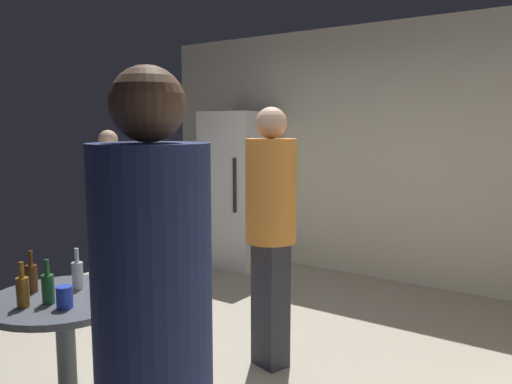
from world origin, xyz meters
TOP-DOWN VIEW (x-y plane):
  - ground_plane at (0.00, 0.00)m, footprint 5.20×5.20m
  - wall_back at (0.00, 2.63)m, footprint 5.32×0.06m
  - refrigerator at (-1.42, 2.20)m, footprint 0.70×0.68m
  - foreground_table at (-0.19, -1.00)m, footprint 0.80×0.80m
  - beer_bottle_amber at (-0.22, -1.21)m, footprint 0.06×0.06m
  - beer_bottle_brown at (-0.40, -1.05)m, footprint 0.06×0.06m
  - beer_bottle_green at (-0.16, -1.10)m, footprint 0.06×0.06m
  - beer_bottle_clear at (-0.24, -0.87)m, footprint 0.06×0.06m
  - plastic_cup_blue at (-0.03, -1.10)m, footprint 0.08×0.08m
  - person_in_navy_shirt at (1.10, -1.58)m, footprint 0.47×0.47m
  - person_in_orange_shirt at (0.32, 0.24)m, footprint 0.42×0.42m
  - person_in_white_shirt at (-1.86, 0.69)m, footprint 0.45×0.45m

SIDE VIEW (x-z plane):
  - ground_plane at x=0.00m, z-range -0.10..0.00m
  - foreground_table at x=-0.19m, z-range 0.26..1.00m
  - plastic_cup_blue at x=-0.03m, z-range 0.73..0.85m
  - beer_bottle_amber at x=-0.22m, z-range 0.70..0.93m
  - beer_bottle_brown at x=-0.40m, z-range 0.70..0.93m
  - beer_bottle_green at x=-0.16m, z-range 0.70..0.93m
  - beer_bottle_clear at x=-0.24m, z-range 0.70..0.93m
  - refrigerator at x=-1.42m, z-range 0.00..1.80m
  - person_in_white_shirt at x=-1.86m, z-range 0.13..1.73m
  - person_in_orange_shirt at x=0.32m, z-range 0.15..1.91m
  - person_in_navy_shirt at x=1.10m, z-range 0.16..1.96m
  - wall_back at x=0.00m, z-range 0.00..2.70m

